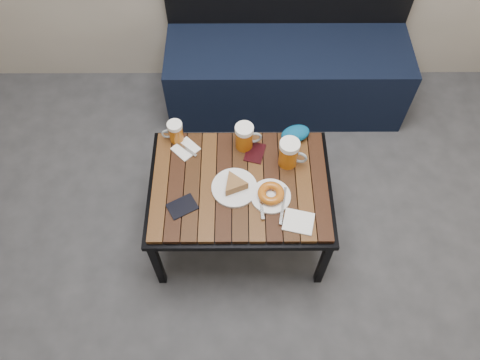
{
  "coord_description": "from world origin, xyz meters",
  "views": [
    {
      "loc": [
        -0.1,
        -0.31,
        2.27
      ],
      "look_at": [
        -0.09,
        0.82,
        0.5
      ],
      "focal_mm": 35.0,
      "sensor_mm": 36.0,
      "label": 1
    }
  ],
  "objects_px": {
    "beer_mug_right": "(289,153)",
    "plate_pie": "(234,186)",
    "cafe_table": "(240,188)",
    "knit_pouch": "(295,134)",
    "beer_mug_left": "(175,132)",
    "plate_bagel": "(271,195)",
    "beer_mug_centre": "(245,137)",
    "passport_navy": "(182,207)",
    "bench": "(286,68)",
    "passport_burgundy": "(255,153)"
  },
  "relations": [
    {
      "from": "cafe_table",
      "to": "plate_bagel",
      "type": "height_order",
      "value": "plate_bagel"
    },
    {
      "from": "passport_burgundy",
      "to": "cafe_table",
      "type": "bearing_deg",
      "value": -97.94
    },
    {
      "from": "cafe_table",
      "to": "knit_pouch",
      "type": "height_order",
      "value": "knit_pouch"
    },
    {
      "from": "beer_mug_left",
      "to": "passport_burgundy",
      "type": "height_order",
      "value": "beer_mug_left"
    },
    {
      "from": "beer_mug_left",
      "to": "passport_navy",
      "type": "height_order",
      "value": "beer_mug_left"
    },
    {
      "from": "cafe_table",
      "to": "plate_pie",
      "type": "relative_size",
      "value": 4.08
    },
    {
      "from": "bench",
      "to": "passport_navy",
      "type": "height_order",
      "value": "bench"
    },
    {
      "from": "plate_bagel",
      "to": "knit_pouch",
      "type": "relative_size",
      "value": 1.64
    },
    {
      "from": "beer_mug_centre",
      "to": "knit_pouch",
      "type": "relative_size",
      "value": 0.97
    },
    {
      "from": "bench",
      "to": "beer_mug_centre",
      "type": "xyz_separation_m",
      "value": [
        -0.26,
        -0.73,
        0.27
      ]
    },
    {
      "from": "cafe_table",
      "to": "passport_navy",
      "type": "xyz_separation_m",
      "value": [
        -0.25,
        -0.12,
        0.05
      ]
    },
    {
      "from": "beer_mug_right",
      "to": "beer_mug_centre",
      "type": "bearing_deg",
      "value": 170.4
    },
    {
      "from": "plate_pie",
      "to": "passport_burgundy",
      "type": "height_order",
      "value": "plate_pie"
    },
    {
      "from": "plate_bagel",
      "to": "passport_burgundy",
      "type": "distance_m",
      "value": 0.25
    },
    {
      "from": "cafe_table",
      "to": "passport_navy",
      "type": "bearing_deg",
      "value": -154.51
    },
    {
      "from": "beer_mug_left",
      "to": "passport_burgundy",
      "type": "bearing_deg",
      "value": 162.44
    },
    {
      "from": "beer_mug_centre",
      "to": "knit_pouch",
      "type": "bearing_deg",
      "value": 5.33
    },
    {
      "from": "beer_mug_left",
      "to": "beer_mug_right",
      "type": "xyz_separation_m",
      "value": [
        0.53,
        -0.14,
        0.02
      ]
    },
    {
      "from": "beer_mug_left",
      "to": "plate_bagel",
      "type": "bearing_deg",
      "value": 138.47
    },
    {
      "from": "beer_mug_right",
      "to": "passport_burgundy",
      "type": "distance_m",
      "value": 0.18
    },
    {
      "from": "cafe_table",
      "to": "beer_mug_left",
      "type": "xyz_separation_m",
      "value": [
        -0.31,
        0.25,
        0.1
      ]
    },
    {
      "from": "bench",
      "to": "passport_navy",
      "type": "xyz_separation_m",
      "value": [
        -0.53,
        -1.06,
        0.2
      ]
    },
    {
      "from": "passport_burgundy",
      "to": "knit_pouch",
      "type": "xyz_separation_m",
      "value": [
        0.2,
        0.09,
        0.03
      ]
    },
    {
      "from": "passport_burgundy",
      "to": "knit_pouch",
      "type": "bearing_deg",
      "value": 39.49
    },
    {
      "from": "cafe_table",
      "to": "passport_burgundy",
      "type": "xyz_separation_m",
      "value": [
        0.07,
        0.17,
        0.05
      ]
    },
    {
      "from": "beer_mug_centre",
      "to": "passport_burgundy",
      "type": "xyz_separation_m",
      "value": [
        0.05,
        -0.04,
        -0.07
      ]
    },
    {
      "from": "beer_mug_left",
      "to": "beer_mug_right",
      "type": "height_order",
      "value": "beer_mug_right"
    },
    {
      "from": "cafe_table",
      "to": "plate_bagel",
      "type": "xyz_separation_m",
      "value": [
        0.14,
        -0.07,
        0.06
      ]
    },
    {
      "from": "beer_mug_right",
      "to": "passport_burgundy",
      "type": "height_order",
      "value": "beer_mug_right"
    },
    {
      "from": "beer_mug_left",
      "to": "beer_mug_centre",
      "type": "height_order",
      "value": "beer_mug_centre"
    },
    {
      "from": "plate_bagel",
      "to": "passport_navy",
      "type": "distance_m",
      "value": 0.39
    },
    {
      "from": "cafe_table",
      "to": "beer_mug_right",
      "type": "height_order",
      "value": "beer_mug_right"
    },
    {
      "from": "bench",
      "to": "beer_mug_right",
      "type": "distance_m",
      "value": 0.87
    },
    {
      "from": "knit_pouch",
      "to": "cafe_table",
      "type": "bearing_deg",
      "value": -135.68
    },
    {
      "from": "beer_mug_centre",
      "to": "passport_navy",
      "type": "xyz_separation_m",
      "value": [
        -0.28,
        -0.33,
        -0.07
      ]
    },
    {
      "from": "beer_mug_centre",
      "to": "passport_burgundy",
      "type": "relative_size",
      "value": 1.19
    },
    {
      "from": "cafe_table",
      "to": "beer_mug_centre",
      "type": "distance_m",
      "value": 0.24
    },
    {
      "from": "plate_pie",
      "to": "knit_pouch",
      "type": "distance_m",
      "value": 0.41
    },
    {
      "from": "cafe_table",
      "to": "plate_bagel",
      "type": "relative_size",
      "value": 3.58
    },
    {
      "from": "bench",
      "to": "passport_burgundy",
      "type": "distance_m",
      "value": 0.82
    },
    {
      "from": "beer_mug_left",
      "to": "beer_mug_centre",
      "type": "relative_size",
      "value": 0.83
    },
    {
      "from": "beer_mug_right",
      "to": "plate_pie",
      "type": "bearing_deg",
      "value": -133.99
    },
    {
      "from": "beer_mug_right",
      "to": "passport_navy",
      "type": "height_order",
      "value": "beer_mug_right"
    },
    {
      "from": "bench",
      "to": "passport_navy",
      "type": "distance_m",
      "value": 1.21
    },
    {
      "from": "plate_pie",
      "to": "passport_burgundy",
      "type": "distance_m",
      "value": 0.22
    },
    {
      "from": "plate_bagel",
      "to": "beer_mug_left",
      "type": "bearing_deg",
      "value": 143.57
    },
    {
      "from": "beer_mug_left",
      "to": "plate_pie",
      "type": "relative_size",
      "value": 0.56
    },
    {
      "from": "beer_mug_right",
      "to": "plate_bagel",
      "type": "xyz_separation_m",
      "value": [
        -0.09,
        -0.19,
        -0.05
      ]
    },
    {
      "from": "beer_mug_right",
      "to": "passport_navy",
      "type": "distance_m",
      "value": 0.54
    },
    {
      "from": "bench",
      "to": "cafe_table",
      "type": "relative_size",
      "value": 1.67
    }
  ]
}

